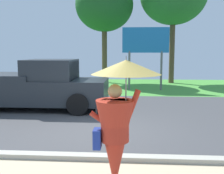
# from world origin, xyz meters

# --- Properties ---
(ground_plane) EXTENTS (40.00, 22.00, 0.20)m
(ground_plane) POSITION_xyz_m (0.00, 2.95, -0.05)
(ground_plane) COLOR #424244
(monk_pedestrian) EXTENTS (1.11, 1.06, 2.13)m
(monk_pedestrian) POSITION_xyz_m (0.73, -3.18, 1.13)
(monk_pedestrian) COLOR #B22D1E
(monk_pedestrian) RESTS_ON ground_plane
(pickup_truck) EXTENTS (5.20, 2.28, 1.88)m
(pickup_truck) POSITION_xyz_m (-2.57, 2.82, 0.87)
(pickup_truck) COLOR #23282D
(pickup_truck) RESTS_ON ground_plane
(roadside_billboard) EXTENTS (2.60, 0.12, 3.50)m
(roadside_billboard) POSITION_xyz_m (1.71, 8.24, 2.55)
(roadside_billboard) COLOR slate
(roadside_billboard) RESTS_ON ground_plane
(tree_center_back) EXTENTS (3.95, 3.95, 7.10)m
(tree_center_back) POSITION_xyz_m (-0.96, 11.89, 5.28)
(tree_center_back) COLOR brown
(tree_center_back) RESTS_ON ground_plane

